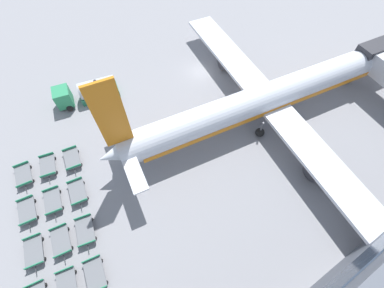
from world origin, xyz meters
TOP-DOWN VIEW (x-y plane):
  - ground_plane at (0.00, 0.00)m, footprint 500.00×500.00m
  - airplane at (11.90, 3.55)m, footprint 40.51×46.55m
  - fuel_tanker_primary at (-3.64, -16.13)m, footprint 4.22×8.64m
  - baggage_dolly_row_near_col_a at (4.15, -27.35)m, footprint 3.70×1.98m
  - baggage_dolly_row_near_col_b at (8.74, -27.99)m, footprint 3.71×2.02m
  - baggage_dolly_row_near_col_c at (13.28, -28.38)m, footprint 3.73×2.13m
  - baggage_dolly_row_mid_a_col_a at (4.43, -24.64)m, footprint 3.74×2.22m
  - baggage_dolly_row_mid_a_col_b at (9.10, -25.38)m, footprint 3.73×2.10m
  - baggage_dolly_row_mid_a_col_c at (13.71, -25.86)m, footprint 3.72×2.04m
  - baggage_dolly_row_mid_a_col_d at (17.99, -26.57)m, footprint 3.74×2.18m
  - baggage_dolly_row_mid_b_col_a at (5.01, -21.92)m, footprint 3.72×2.06m
  - baggage_dolly_row_mid_b_col_b at (9.51, -22.75)m, footprint 3.72×2.05m
  - baggage_dolly_row_mid_b_col_c at (14.06, -23.47)m, footprint 3.74×2.22m
  - baggage_dolly_row_mid_b_col_d at (18.43, -24.07)m, footprint 3.73×2.09m

SIDE VIEW (x-z plane):
  - ground_plane at x=0.00m, z-range 0.00..0.00m
  - baggage_dolly_row_near_col_a at x=4.15m, z-range 0.02..0.94m
  - baggage_dolly_row_near_col_b at x=8.74m, z-range 0.02..0.94m
  - baggage_dolly_row_near_col_c at x=13.28m, z-range 0.02..0.94m
  - baggage_dolly_row_mid_a_col_a at x=4.43m, z-range 0.02..0.94m
  - baggage_dolly_row_mid_a_col_b at x=9.10m, z-range 0.02..0.94m
  - baggage_dolly_row_mid_a_col_c at x=13.71m, z-range 0.02..0.94m
  - baggage_dolly_row_mid_a_col_d at x=17.99m, z-range 0.02..0.94m
  - baggage_dolly_row_mid_b_col_a at x=5.01m, z-range 0.02..0.94m
  - baggage_dolly_row_mid_b_col_b at x=9.51m, z-range 0.02..0.94m
  - baggage_dolly_row_mid_b_col_c at x=14.06m, z-range 0.02..0.94m
  - baggage_dolly_row_mid_b_col_d at x=18.43m, z-range 0.02..0.94m
  - fuel_tanker_primary at x=-3.64m, z-range -0.21..2.86m
  - airplane at x=11.90m, z-range -3.37..10.03m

